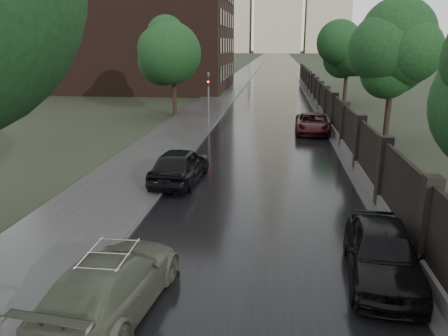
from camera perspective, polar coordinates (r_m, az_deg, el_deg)
road at (r=196.29m, az=6.84°, el=14.08°), size 8.00×420.00×0.02m
sidewalk_left at (r=196.40m, az=5.04°, el=14.15°), size 4.00×420.00×0.16m
verge_right at (r=196.36m, az=8.50°, el=14.03°), size 3.00×420.00×0.08m
fence_right at (r=38.75m, az=12.90°, el=8.20°), size 0.45×75.72×2.70m
tree_left_far at (r=37.20m, az=-6.69°, el=14.73°), size 4.25×4.25×7.39m
tree_right_b at (r=29.07m, az=21.22°, el=12.91°), size 4.08×4.08×7.01m
tree_right_c at (r=46.74m, az=15.86°, el=14.11°), size 4.08×4.08×7.01m
traffic_light at (r=31.77m, az=-2.03°, el=9.49°), size 0.16×0.32×4.00m
brick_building at (r=61.22m, az=-11.51°, el=19.42°), size 24.00×18.00×20.00m
volga_sedan at (r=10.57m, az=-14.54°, el=-14.38°), size 2.52×5.07×1.42m
hatchback_left at (r=19.38m, az=-5.77°, el=0.38°), size 2.19×4.74×1.57m
car_right_near at (r=12.22m, az=19.99°, el=-10.27°), size 2.15×4.57×1.51m
car_right_far at (r=30.74m, az=11.45°, el=5.73°), size 2.38×4.93×1.35m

